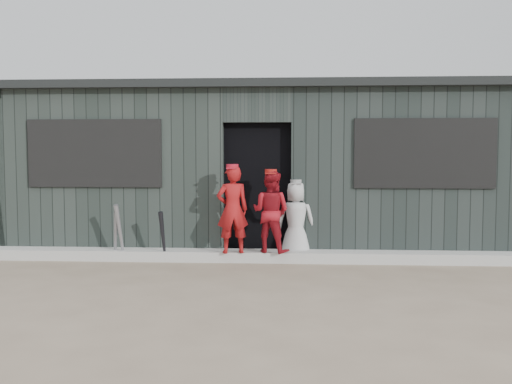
# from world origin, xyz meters

# --- Properties ---
(ground) EXTENTS (80.00, 80.00, 0.00)m
(ground) POSITION_xyz_m (0.00, 0.00, 0.00)
(ground) COLOR #756350
(ground) RESTS_ON ground
(curb) EXTENTS (8.00, 0.36, 0.15)m
(curb) POSITION_xyz_m (0.00, 1.82, 0.07)
(curb) COLOR #AAA9A4
(curb) RESTS_ON ground
(bat_left) EXTENTS (0.19, 0.31, 0.73)m
(bat_left) POSITION_xyz_m (-2.02, 1.71, 0.36)
(bat_left) COLOR gray
(bat_left) RESTS_ON ground
(bat_mid) EXTENTS (0.12, 0.32, 0.84)m
(bat_mid) POSITION_xyz_m (-1.94, 1.66, 0.42)
(bat_mid) COLOR gray
(bat_mid) RESTS_ON ground
(bat_right) EXTENTS (0.10, 0.26, 0.74)m
(bat_right) POSITION_xyz_m (-1.31, 1.64, 0.37)
(bat_right) COLOR black
(bat_right) RESTS_ON ground
(player_red_left) EXTENTS (0.51, 0.40, 1.23)m
(player_red_left) POSITION_xyz_m (-0.32, 1.63, 0.76)
(player_red_left) COLOR maroon
(player_red_left) RESTS_ON curb
(player_red_right) EXTENTS (0.68, 0.61, 1.15)m
(player_red_right) POSITION_xyz_m (0.21, 1.73, 0.73)
(player_red_right) COLOR maroon
(player_red_right) RESTS_ON curb
(player_grey_back) EXTENTS (0.62, 0.46, 1.14)m
(player_grey_back) POSITION_xyz_m (0.57, 2.03, 0.57)
(player_grey_back) COLOR #BCBCBC
(player_grey_back) RESTS_ON ground
(dugout) EXTENTS (8.30, 3.30, 2.62)m
(dugout) POSITION_xyz_m (-0.00, 3.50, 1.29)
(dugout) COLOR black
(dugout) RESTS_ON ground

